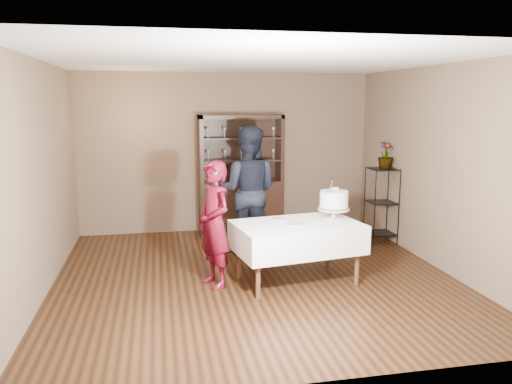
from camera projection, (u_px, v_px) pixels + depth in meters
floor at (255, 277)px, 6.41m from camera, size 5.00×5.00×0.00m
ceiling at (255, 60)px, 5.92m from camera, size 5.00×5.00×0.00m
back_wall at (227, 153)px, 8.58m from camera, size 5.00×0.02×2.70m
wall_left at (40, 179)px, 5.69m from camera, size 0.02×5.00×2.70m
wall_right at (438, 168)px, 6.64m from camera, size 0.02×5.00×2.70m
china_hutch at (241, 194)px, 8.50m from camera, size 1.40×0.48×2.00m
plant_etagere at (381, 202)px, 7.88m from camera, size 0.42×0.42×1.20m
cake_table at (297, 237)px, 6.13m from camera, size 1.63×1.15×0.75m
woman at (215, 224)px, 5.98m from camera, size 0.56×0.66×1.54m
man at (248, 191)px, 7.25m from camera, size 1.09×0.96×1.88m
cake at (334, 201)px, 6.32m from camera, size 0.40×0.40×0.55m
plate_near at (296, 224)px, 6.02m from camera, size 0.23×0.23×0.01m
plate_far at (280, 219)px, 6.29m from camera, size 0.21×0.21×0.01m
potted_plant at (386, 155)px, 7.76m from camera, size 0.31×0.31×0.42m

